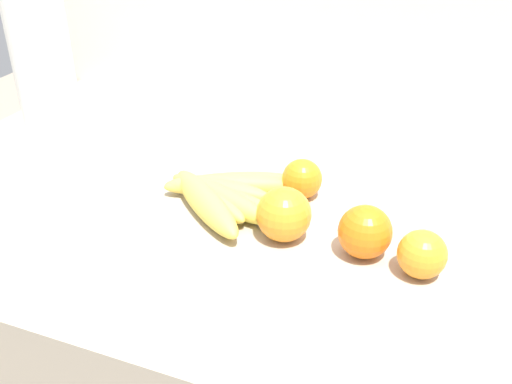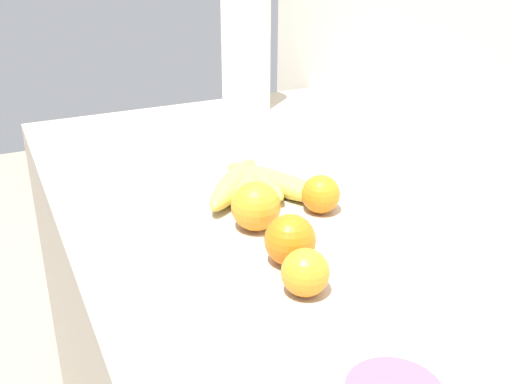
# 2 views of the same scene
# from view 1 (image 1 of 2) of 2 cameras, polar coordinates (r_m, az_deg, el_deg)

# --- Properties ---
(wall_back) EXTENTS (1.92, 0.06, 1.30)m
(wall_back) POSITION_cam_1_polar(r_m,az_deg,el_deg) (1.35, 12.27, -1.73)
(wall_back) COLOR silver
(wall_back) RESTS_ON ground
(banana_bunch) EXTENTS (0.21, 0.23, 0.04)m
(banana_bunch) POSITION_cam_1_polar(r_m,az_deg,el_deg) (0.90, -3.67, -0.15)
(banana_bunch) COLOR #E9CA4C
(banana_bunch) RESTS_ON counter
(orange_right) EXTENTS (0.08, 0.08, 0.08)m
(orange_right) POSITION_cam_1_polar(r_m,az_deg,el_deg) (0.81, 2.78, -2.22)
(orange_right) COLOR orange
(orange_right) RESTS_ON counter
(orange_center) EXTENTS (0.06, 0.06, 0.06)m
(orange_center) POSITION_cam_1_polar(r_m,az_deg,el_deg) (0.92, 4.58, 1.31)
(orange_center) COLOR orange
(orange_center) RESTS_ON counter
(orange_front) EXTENTS (0.07, 0.07, 0.07)m
(orange_front) POSITION_cam_1_polar(r_m,az_deg,el_deg) (0.79, 10.74, -3.89)
(orange_front) COLOR orange
(orange_front) RESTS_ON counter
(orange_back_left) EXTENTS (0.06, 0.06, 0.06)m
(orange_back_left) POSITION_cam_1_polar(r_m,az_deg,el_deg) (0.77, 16.12, -5.94)
(orange_back_left) COLOR orange
(orange_back_left) RESTS_ON counter
(paper_towel_roll) EXTENTS (0.12, 0.12, 0.33)m
(paper_towel_roll) POSITION_cam_1_polar(r_m,az_deg,el_deg) (1.24, -20.57, 13.12)
(paper_towel_roll) COLOR white
(paper_towel_roll) RESTS_ON counter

